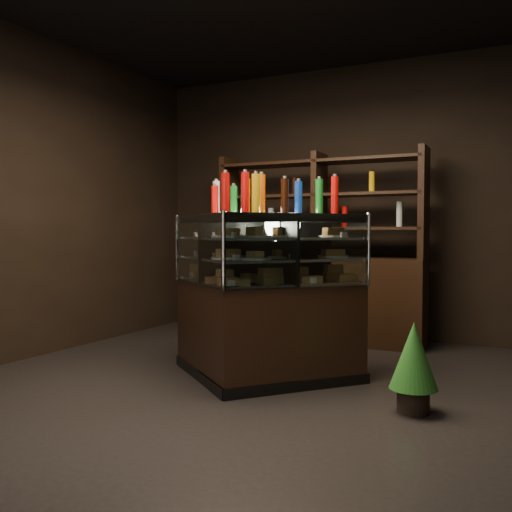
{
  "coord_description": "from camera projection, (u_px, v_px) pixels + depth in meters",
  "views": [
    {
      "loc": [
        1.69,
        -3.67,
        1.16
      ],
      "look_at": [
        -0.23,
        0.2,
        0.98
      ],
      "focal_mm": 40.0,
      "sensor_mm": 36.0,
      "label": 1
    }
  ],
  "objects": [
    {
      "name": "ground",
      "position": [
        272.0,
        394.0,
        4.08
      ],
      "size": [
        5.0,
        5.0,
        0.0
      ],
      "primitive_type": "plane",
      "color": "black",
      "rests_on": "ground"
    },
    {
      "name": "room_shell",
      "position": [
        273.0,
        121.0,
        4.0
      ],
      "size": [
        5.02,
        5.02,
        3.01
      ],
      "color": "black",
      "rests_on": "ground"
    },
    {
      "name": "display_case",
      "position": [
        257.0,
        324.0,
        4.47
      ],
      "size": [
        1.69,
        1.3,
        1.31
      ],
      "rotation": [
        0.0,
        0.0,
        0.07
      ],
      "color": "black",
      "rests_on": "ground"
    },
    {
      "name": "food_display",
      "position": [
        257.0,
        253.0,
        4.44
      ],
      "size": [
        1.35,
        0.94,
        0.41
      ],
      "color": "#CD8149",
      "rests_on": "display_case"
    },
    {
      "name": "bottles_top",
      "position": [
        257.0,
        196.0,
        4.43
      ],
      "size": [
        1.18,
        0.8,
        0.3
      ],
      "color": "silver",
      "rests_on": "display_case"
    },
    {
      "name": "potted_conifer",
      "position": [
        414.0,
        354.0,
        3.65
      ],
      "size": [
        0.31,
        0.31,
        0.66
      ],
      "rotation": [
        0.0,
        0.0,
        0.31
      ],
      "color": "black",
      "rests_on": "ground"
    },
    {
      "name": "back_shelving",
      "position": [
        319.0,
        284.0,
        6.07
      ],
      "size": [
        2.22,
        0.45,
        2.0
      ],
      "rotation": [
        0.0,
        0.0,
        0.02
      ],
      "color": "black",
      "rests_on": "ground"
    }
  ]
}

